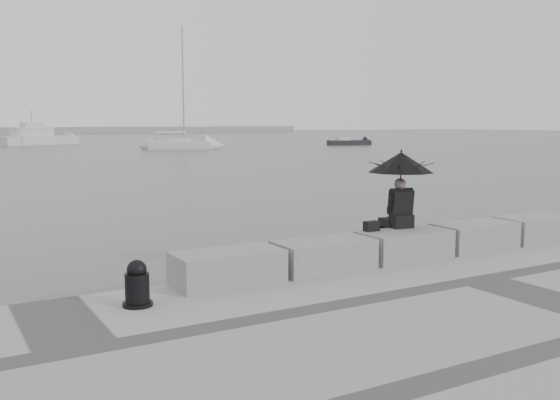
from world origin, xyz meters
TOP-DOWN VIEW (x-y plane):
  - ground at (0.00, 0.00)m, footprint 360.00×360.00m
  - stone_block_far_left at (-3.40, -0.45)m, footprint 1.60×0.80m
  - stone_block_left at (-1.70, -0.45)m, footprint 1.60×0.80m
  - stone_block_centre at (0.00, -0.45)m, footprint 1.60×0.80m
  - stone_block_right at (1.70, -0.45)m, footprint 1.60×0.80m
  - stone_block_far_right at (3.40, -0.45)m, footprint 1.60×0.80m
  - seated_person at (0.15, -0.13)m, footprint 1.17×1.17m
  - bag at (-0.52, -0.17)m, footprint 0.27×0.15m
  - mooring_bollard at (-4.89, -0.88)m, footprint 0.39×0.39m
  - sailboat_right at (16.76, 54.26)m, footprint 6.93×4.74m
  - motor_cruiser at (5.94, 75.32)m, footprint 9.81×5.43m
  - small_motorboat at (39.45, 55.04)m, footprint 5.64×2.69m

SIDE VIEW (x-z plane):
  - ground at x=0.00m, z-range 0.00..0.00m
  - small_motorboat at x=39.45m, z-range -0.23..0.87m
  - sailboat_right at x=16.76m, z-range -5.91..6.99m
  - stone_block_far_left at x=-3.40m, z-range 0.50..1.00m
  - stone_block_left at x=-1.70m, z-range 0.50..1.00m
  - stone_block_centre at x=0.00m, z-range 0.50..1.00m
  - stone_block_right at x=1.70m, z-range 0.50..1.00m
  - stone_block_far_right at x=3.40m, z-range 0.50..1.00m
  - mooring_bollard at x=-4.89m, z-range 0.45..1.07m
  - motor_cruiser at x=5.94m, z-range -1.36..3.14m
  - bag at x=-0.52m, z-range 1.00..1.17m
  - seated_person at x=0.15m, z-range 1.31..2.70m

